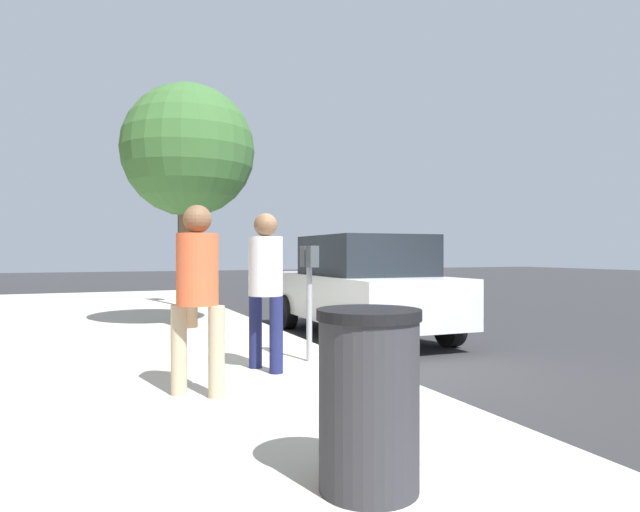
{
  "coord_description": "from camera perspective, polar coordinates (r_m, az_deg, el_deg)",
  "views": [
    {
      "loc": [
        -6.01,
        3.07,
        1.47
      ],
      "look_at": [
        0.89,
        0.16,
        1.43
      ],
      "focal_mm": 31.04,
      "sensor_mm": 36.0,
      "label": 1
    }
  ],
  "objects": [
    {
      "name": "pedestrian_bystander",
      "position": [
        5.23,
        -12.53,
        -2.77
      ],
      "size": [
        0.39,
        0.45,
        1.77
      ],
      "rotation": [
        0.0,
        0.0,
        -0.67
      ],
      "color": "tan",
      "rests_on": "sidewalk_slab"
    },
    {
      "name": "trash_bin",
      "position": [
        3.2,
        5.05,
        -14.46
      ],
      "size": [
        0.59,
        0.59,
        1.01
      ],
      "color": "#2D2D33",
      "rests_on": "sidewalk_slab"
    },
    {
      "name": "traffic_signal",
      "position": [
        14.33,
        -13.82,
        4.73
      ],
      "size": [
        0.24,
        0.44,
        3.6
      ],
      "color": "black",
      "rests_on": "sidewalk_slab"
    },
    {
      "name": "ground_plane",
      "position": [
        6.9,
        4.17,
        -12.0
      ],
      "size": [
        80.0,
        80.0,
        0.0
      ],
      "primitive_type": "plane",
      "color": "#2B2B2D",
      "rests_on": "ground"
    },
    {
      "name": "sidewalk_slab",
      "position": [
        6.17,
        -22.22,
        -12.81
      ],
      "size": [
        28.0,
        6.0,
        0.15
      ],
      "primitive_type": "cube",
      "color": "#B7B2A8",
      "rests_on": "ground_plane"
    },
    {
      "name": "pedestrian_at_meter",
      "position": [
        6.24,
        -5.63,
        -2.24
      ],
      "size": [
        0.51,
        0.39,
        1.77
      ],
      "rotation": [
        0.0,
        0.0,
        -1.23
      ],
      "color": "#191E4C",
      "rests_on": "sidewalk_slab"
    },
    {
      "name": "parking_meter",
      "position": [
        6.75,
        -1.11,
        -2.29
      ],
      "size": [
        0.36,
        0.12,
        1.41
      ],
      "color": "gray",
      "rests_on": "sidewalk_slab"
    },
    {
      "name": "street_tree",
      "position": [
        10.24,
        -13.43,
        10.34
      ],
      "size": [
        2.34,
        2.34,
        4.31
      ],
      "color": "brown",
      "rests_on": "sidewalk_slab"
    },
    {
      "name": "parked_sedan_near",
      "position": [
        9.68,
        4.3,
        -3.1
      ],
      "size": [
        4.44,
        2.05,
        1.77
      ],
      "color": "silver",
      "rests_on": "ground_plane"
    }
  ]
}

